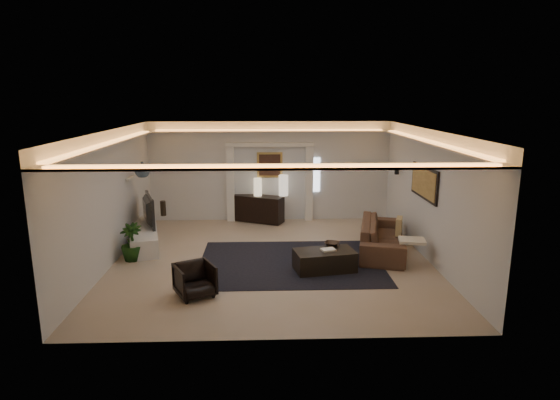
{
  "coord_description": "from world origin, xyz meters",
  "views": [
    {
      "loc": [
        -0.17,
        -9.89,
        3.63
      ],
      "look_at": [
        0.2,
        0.6,
        1.25
      ],
      "focal_mm": 29.71,
      "sensor_mm": 36.0,
      "label": 1
    }
  ],
  "objects_px": {
    "sofa": "(383,236)",
    "coffee_table": "(324,261)",
    "armchair": "(195,280)",
    "console": "(257,208)"
  },
  "relations": [
    {
      "from": "sofa",
      "to": "coffee_table",
      "type": "xyz_separation_m",
      "value": [
        -1.53,
        -1.18,
        -0.16
      ]
    },
    {
      "from": "console",
      "to": "armchair",
      "type": "xyz_separation_m",
      "value": [
        -1.09,
        -5.12,
        -0.09
      ]
    },
    {
      "from": "sofa",
      "to": "coffee_table",
      "type": "height_order",
      "value": "sofa"
    },
    {
      "from": "console",
      "to": "armchair",
      "type": "relative_size",
      "value": 2.24
    },
    {
      "from": "coffee_table",
      "to": "armchair",
      "type": "relative_size",
      "value": 1.84
    },
    {
      "from": "sofa",
      "to": "armchair",
      "type": "relative_size",
      "value": 3.72
    },
    {
      "from": "console",
      "to": "coffee_table",
      "type": "distance_m",
      "value": 4.19
    },
    {
      "from": "sofa",
      "to": "armchair",
      "type": "xyz_separation_m",
      "value": [
        -4.09,
        -2.37,
        -0.06
      ]
    },
    {
      "from": "armchair",
      "to": "sofa",
      "type": "bearing_deg",
      "value": 2.44
    },
    {
      "from": "coffee_table",
      "to": "armchair",
      "type": "distance_m",
      "value": 2.82
    }
  ]
}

